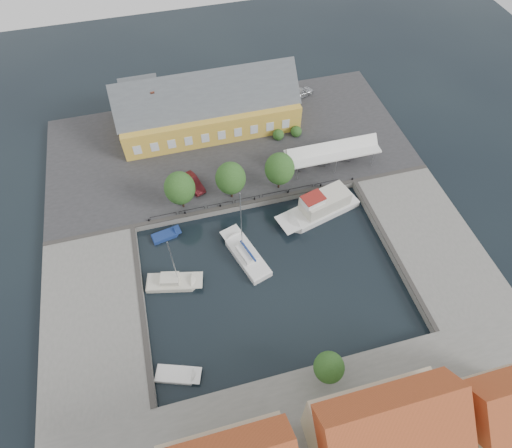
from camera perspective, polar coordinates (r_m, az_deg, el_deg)
The scene contains 17 objects.
ground at distance 55.89m, azimuth 1.59°, elevation -5.69°, with size 140.00×140.00×0.00m, color black.
north_quay at distance 69.80m, azimuth -3.65°, elevation 10.36°, with size 56.00×26.00×1.00m, color #2D2D30.
west_quay at distance 55.33m, azimuth -20.77°, elevation -11.79°, with size 12.00×24.00×1.00m, color slate.
east_quay at distance 62.02m, azimuth 22.10°, elevation -2.09°, with size 12.00×24.00×1.00m, color slate.
south_bank at distance 48.58m, azimuth 9.16°, elevation -26.24°, with size 56.00×14.00×1.00m, color slate.
quay_edge_fittings at distance 57.51m, azimuth 0.34°, elevation -1.22°, with size 56.00×24.72×0.40m.
warehouse at distance 71.04m, azimuth -6.91°, elevation 15.11°, with size 28.56×14.00×9.55m.
tent_canopy at distance 65.11m, azimuth 10.18°, elevation 9.51°, with size 14.00×4.00×2.83m.
quay_trees at distance 58.77m, azimuth -3.41°, elevation 6.11°, with size 18.20×4.20×6.30m.
car_silver at distance 78.68m, azimuth 6.00°, elevation 17.06°, with size 1.87×4.65×1.58m, color #B2B5BB.
car_red at distance 62.98m, azimuth -8.33°, elevation 5.45°, with size 1.60×4.59×1.51m, color #5B141A.
center_sailboat at distance 56.35m, azimuth -1.32°, elevation -4.21°, with size 5.25×9.41×12.54m.
trawler at distance 60.93m, azimuth 8.61°, elevation 2.16°, with size 12.69×6.62×5.00m.
west_boat_b at distance 55.36m, azimuth -10.96°, elevation -7.69°, with size 7.39×3.92×9.89m.
launch_sw at distance 50.73m, azimuth -10.40°, elevation -19.22°, with size 5.34×3.43×0.98m.
launch_nw at distance 59.73m, azimuth -11.90°, elevation -1.55°, with size 4.20×2.31×0.88m.
townhouses at distance 43.57m, azimuth 13.94°, elevation -26.77°, with size 36.30×8.50×12.00m.
Camera 1 is at (-8.92, -27.54, 47.80)m, focal length 30.00 mm.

